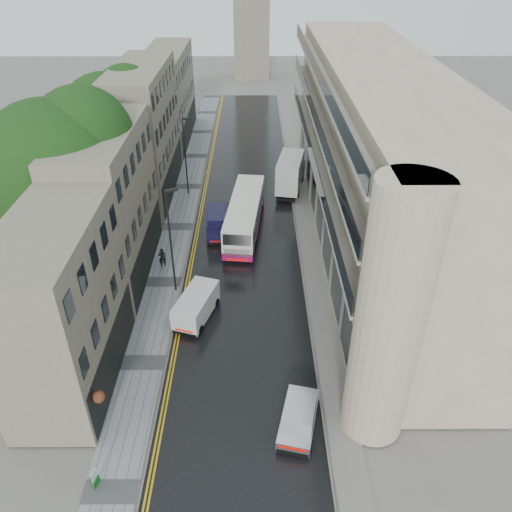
{
  "coord_description": "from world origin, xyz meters",
  "views": [
    {
      "loc": [
        0.82,
        -10.89,
        22.02
      ],
      "look_at": [
        0.96,
        18.0,
        3.18
      ],
      "focal_mm": 35.0,
      "sensor_mm": 36.0,
      "label": 1
    }
  ],
  "objects_px": {
    "navy_van": "(207,231)",
    "estate_sign": "(95,479)",
    "lamp_post_far": "(185,157)",
    "cream_bus": "(227,233)",
    "white_lorry": "(278,179)",
    "silver_hatchback": "(279,435)",
    "pedestrian": "(162,257)",
    "tree_far": "(111,138)",
    "tree_near": "(59,194)",
    "lamp_post_near": "(171,243)",
    "white_van": "(176,317)"
  },
  "relations": [
    {
      "from": "lamp_post_far",
      "to": "tree_far",
      "type": "bearing_deg",
      "value": -150.5
    },
    {
      "from": "tree_far",
      "to": "lamp_post_near",
      "type": "height_order",
      "value": "tree_far"
    },
    {
      "from": "lamp_post_near",
      "to": "cream_bus",
      "type": "bearing_deg",
      "value": 38.67
    },
    {
      "from": "white_van",
      "to": "pedestrian",
      "type": "height_order",
      "value": "white_van"
    },
    {
      "from": "tree_near",
      "to": "navy_van",
      "type": "xyz_separation_m",
      "value": [
        9.44,
        4.95,
        -5.78
      ]
    },
    {
      "from": "pedestrian",
      "to": "lamp_post_far",
      "type": "height_order",
      "value": "lamp_post_far"
    },
    {
      "from": "silver_hatchback",
      "to": "lamp_post_far",
      "type": "distance_m",
      "value": 30.28
    },
    {
      "from": "white_van",
      "to": "lamp_post_far",
      "type": "xyz_separation_m",
      "value": [
        -1.43,
        20.16,
        2.93
      ]
    },
    {
      "from": "white_van",
      "to": "pedestrian",
      "type": "xyz_separation_m",
      "value": [
        -1.98,
        7.19,
        -0.05
      ]
    },
    {
      "from": "estate_sign",
      "to": "pedestrian",
      "type": "bearing_deg",
      "value": 100.1
    },
    {
      "from": "silver_hatchback",
      "to": "pedestrian",
      "type": "bearing_deg",
      "value": 130.61
    },
    {
      "from": "white_lorry",
      "to": "silver_hatchback",
      "type": "bearing_deg",
      "value": -81.33
    },
    {
      "from": "tree_far",
      "to": "white_van",
      "type": "relative_size",
      "value": 2.95
    },
    {
      "from": "white_van",
      "to": "lamp_post_near",
      "type": "xyz_separation_m",
      "value": [
        -0.59,
        4.1,
        3.12
      ]
    },
    {
      "from": "cream_bus",
      "to": "navy_van",
      "type": "height_order",
      "value": "cream_bus"
    },
    {
      "from": "white_lorry",
      "to": "pedestrian",
      "type": "height_order",
      "value": "white_lorry"
    },
    {
      "from": "tree_near",
      "to": "navy_van",
      "type": "distance_m",
      "value": 12.13
    },
    {
      "from": "white_lorry",
      "to": "white_van",
      "type": "distance_m",
      "value": 20.95
    },
    {
      "from": "tree_near",
      "to": "estate_sign",
      "type": "xyz_separation_m",
      "value": [
        5.85,
        -17.08,
        -6.32
      ]
    },
    {
      "from": "navy_van",
      "to": "lamp_post_near",
      "type": "relative_size",
      "value": 0.56
    },
    {
      "from": "cream_bus",
      "to": "navy_van",
      "type": "bearing_deg",
      "value": 158.91
    },
    {
      "from": "tree_far",
      "to": "lamp_post_near",
      "type": "distance_m",
      "value": 16.63
    },
    {
      "from": "estate_sign",
      "to": "lamp_post_far",
      "type": "bearing_deg",
      "value": 99.57
    },
    {
      "from": "silver_hatchback",
      "to": "navy_van",
      "type": "height_order",
      "value": "navy_van"
    },
    {
      "from": "tree_far",
      "to": "pedestrian",
      "type": "bearing_deg",
      "value": -63.18
    },
    {
      "from": "cream_bus",
      "to": "white_lorry",
      "type": "bearing_deg",
      "value": 70.16
    },
    {
      "from": "navy_van",
      "to": "lamp_post_near",
      "type": "bearing_deg",
      "value": -108.16
    },
    {
      "from": "lamp_post_far",
      "to": "white_lorry",
      "type": "bearing_deg",
      "value": 14.39
    },
    {
      "from": "white_lorry",
      "to": "tree_near",
      "type": "bearing_deg",
      "value": -128.05
    },
    {
      "from": "navy_van",
      "to": "lamp_post_far",
      "type": "height_order",
      "value": "lamp_post_far"
    },
    {
      "from": "cream_bus",
      "to": "pedestrian",
      "type": "distance_m",
      "value": 5.68
    },
    {
      "from": "silver_hatchback",
      "to": "navy_van",
      "type": "distance_m",
      "value": 20.43
    },
    {
      "from": "white_van",
      "to": "lamp_post_far",
      "type": "height_order",
      "value": "lamp_post_far"
    },
    {
      "from": "navy_van",
      "to": "silver_hatchback",
      "type": "bearing_deg",
      "value": -78.49
    },
    {
      "from": "silver_hatchback",
      "to": "lamp_post_near",
      "type": "xyz_separation_m",
      "value": [
        -6.95,
        13.03,
        3.34
      ]
    },
    {
      "from": "lamp_post_far",
      "to": "estate_sign",
      "type": "relative_size",
      "value": 7.57
    },
    {
      "from": "pedestrian",
      "to": "navy_van",
      "type": "bearing_deg",
      "value": -150.57
    },
    {
      "from": "tree_far",
      "to": "estate_sign",
      "type": "distance_m",
      "value": 31.09
    },
    {
      "from": "navy_van",
      "to": "pedestrian",
      "type": "xyz_separation_m",
      "value": [
        -3.22,
        -3.66,
        -0.24
      ]
    },
    {
      "from": "tree_near",
      "to": "white_lorry",
      "type": "height_order",
      "value": "tree_near"
    },
    {
      "from": "white_lorry",
      "to": "white_van",
      "type": "xyz_separation_m",
      "value": [
        -7.5,
        -19.54,
        -0.93
      ]
    },
    {
      "from": "navy_van",
      "to": "estate_sign",
      "type": "xyz_separation_m",
      "value": [
        -3.59,
        -22.03,
        -0.54
      ]
    },
    {
      "from": "silver_hatchback",
      "to": "estate_sign",
      "type": "bearing_deg",
      "value": -152.24
    },
    {
      "from": "white_van",
      "to": "white_lorry",
      "type": "bearing_deg",
      "value": 86.31
    },
    {
      "from": "tree_near",
      "to": "white_van",
      "type": "relative_size",
      "value": 3.29
    },
    {
      "from": "tree_far",
      "to": "white_lorry",
      "type": "bearing_deg",
      "value": 2.39
    },
    {
      "from": "tree_far",
      "to": "lamp_post_near",
      "type": "relative_size",
      "value": 1.57
    },
    {
      "from": "tree_far",
      "to": "lamp_post_far",
      "type": "height_order",
      "value": "tree_far"
    },
    {
      "from": "white_lorry",
      "to": "navy_van",
      "type": "distance_m",
      "value": 10.74
    },
    {
      "from": "lamp_post_near",
      "to": "lamp_post_far",
      "type": "relative_size",
      "value": 1.05
    }
  ]
}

